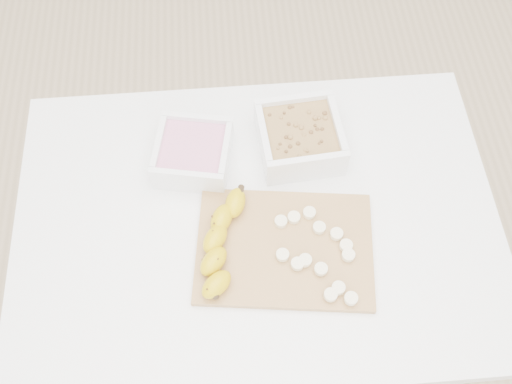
{
  "coord_description": "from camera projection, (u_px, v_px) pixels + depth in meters",
  "views": [
    {
      "loc": [
        -0.04,
        -0.51,
        1.81
      ],
      "look_at": [
        0.0,
        0.03,
        0.81
      ],
      "focal_mm": 40.0,
      "sensor_mm": 36.0,
      "label": 1
    }
  ],
  "objects": [
    {
      "name": "table",
      "position": [
        257.0,
        238.0,
        1.26
      ],
      "size": [
        1.0,
        0.7,
        0.75
      ],
      "color": "white",
      "rests_on": "ground"
    },
    {
      "name": "ground",
      "position": [
        257.0,
        321.0,
        1.83
      ],
      "size": [
        3.5,
        3.5,
        0.0
      ],
      "primitive_type": "plane",
      "color": "#C6AD89",
      "rests_on": "ground"
    },
    {
      "name": "bowl_yogurt",
      "position": [
        193.0,
        153.0,
        1.21
      ],
      "size": [
        0.18,
        0.18,
        0.07
      ],
      "color": "white",
      "rests_on": "table"
    },
    {
      "name": "banana",
      "position": [
        222.0,
        244.0,
        1.11
      ],
      "size": [
        0.16,
        0.23,
        0.04
      ],
      "primitive_type": null,
      "rotation": [
        0.0,
        0.0,
        -0.47
      ],
      "color": "#CEAB08",
      "rests_on": "cutting_board"
    },
    {
      "name": "banana_slices",
      "position": [
        318.0,
        252.0,
        1.11
      ],
      "size": [
        0.15,
        0.21,
        0.02
      ],
      "color": "#FAECBE",
      "rests_on": "cutting_board"
    },
    {
      "name": "cutting_board",
      "position": [
        284.0,
        248.0,
        1.14
      ],
      "size": [
        0.38,
        0.29,
        0.01
      ],
      "primitive_type": "cube",
      "rotation": [
        0.0,
        0.0,
        -0.12
      ],
      "color": "#A67F4A",
      "rests_on": "table"
    },
    {
      "name": "bowl_granola",
      "position": [
        300.0,
        137.0,
        1.22
      ],
      "size": [
        0.18,
        0.18,
        0.08
      ],
      "color": "white",
      "rests_on": "table"
    }
  ]
}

